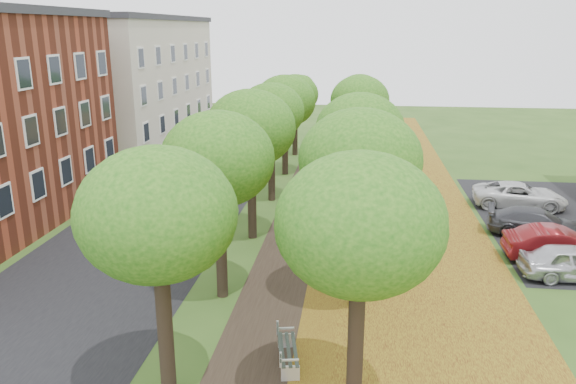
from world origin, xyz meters
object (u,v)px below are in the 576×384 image
(car_grey, at_px, (537,223))
(bench, at_px, (286,349))
(car_red, at_px, (559,245))
(car_white, at_px, (519,195))
(car_silver, at_px, (574,262))

(car_grey, bearing_deg, bench, 150.51)
(bench, relative_size, car_red, 0.44)
(car_white, bearing_deg, bench, 152.00)
(car_red, bearing_deg, bench, 131.09)
(car_silver, relative_size, car_grey, 0.90)
(bench, distance_m, car_red, 13.60)
(car_grey, bearing_deg, car_red, -168.22)
(car_red, bearing_deg, car_grey, 0.68)
(car_grey, height_order, car_white, car_white)
(car_white, bearing_deg, car_grey, -179.47)
(car_silver, relative_size, car_red, 0.92)
(bench, bearing_deg, car_red, -60.40)
(car_silver, height_order, car_white, car_silver)
(bench, xyz_separation_m, car_silver, (10.36, 7.07, 0.23))
(car_silver, distance_m, car_white, 9.27)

